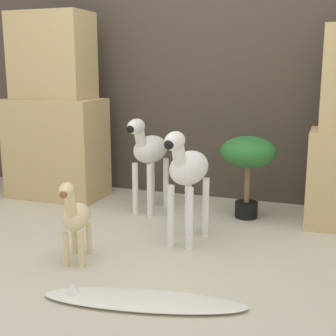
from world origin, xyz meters
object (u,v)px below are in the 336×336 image
(zebra_right, at_px, (187,171))
(giraffe_figurine, at_px, (75,216))
(zebra_left, at_px, (149,151))
(potted_palm_front, at_px, (248,157))
(surfboard, at_px, (142,300))

(zebra_right, distance_m, giraffe_figurine, 0.74)
(zebra_left, relative_size, giraffe_figurine, 1.46)
(potted_palm_front, bearing_deg, zebra_left, -173.02)
(zebra_left, distance_m, surfboard, 1.53)
(giraffe_figurine, xyz_separation_m, potted_palm_front, (0.77, 1.14, 0.18))
(zebra_left, xyz_separation_m, giraffe_figurine, (-0.03, -1.05, -0.19))
(zebra_right, height_order, surfboard, zebra_right)
(zebra_left, height_order, surfboard, zebra_left)
(zebra_left, height_order, potted_palm_front, zebra_left)
(zebra_right, distance_m, zebra_left, 0.72)
(giraffe_figurine, bearing_deg, zebra_left, 88.40)
(zebra_right, height_order, giraffe_figurine, zebra_right)
(zebra_right, bearing_deg, surfboard, -87.69)
(zebra_right, xyz_separation_m, giraffe_figurine, (-0.50, -0.50, -0.19))
(zebra_left, relative_size, potted_palm_front, 1.21)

